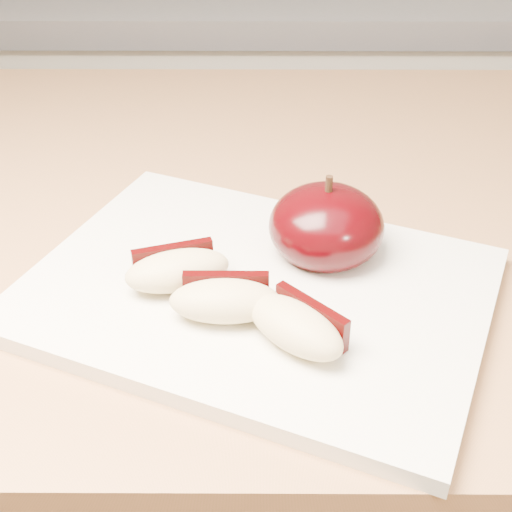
{
  "coord_description": "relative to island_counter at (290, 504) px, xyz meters",
  "views": [
    {
      "loc": [
        -0.04,
        -0.06,
        1.22
      ],
      "look_at": [
        -0.04,
        0.35,
        0.94
      ],
      "focal_mm": 50.0,
      "sensor_mm": 36.0,
      "label": 1
    }
  ],
  "objects": [
    {
      "name": "cutting_board",
      "position": [
        -0.04,
        -0.15,
        0.45
      ],
      "size": [
        0.39,
        0.34,
        0.01
      ],
      "primitive_type": "cube",
      "rotation": [
        0.0,
        0.0,
        -0.4
      ],
      "color": "white",
      "rests_on": "island_counter"
    },
    {
      "name": "island_counter",
      "position": [
        0.0,
        0.0,
        0.0
      ],
      "size": [
        1.64,
        0.64,
        0.9
      ],
      "color": "silver",
      "rests_on": "ground"
    },
    {
      "name": "apple_half",
      "position": [
        0.01,
        -0.11,
        0.48
      ],
      "size": [
        0.1,
        0.1,
        0.07
      ],
      "rotation": [
        0.0,
        0.0,
        -0.15
      ],
      "color": "black",
      "rests_on": "cutting_board"
    },
    {
      "name": "back_cabinet",
      "position": [
        0.0,
        0.7,
        0.02
      ],
      "size": [
        2.4,
        0.62,
        0.94
      ],
      "color": "silver",
      "rests_on": "ground"
    },
    {
      "name": "apple_wedge_a",
      "position": [
        -0.1,
        -0.15,
        0.47
      ],
      "size": [
        0.08,
        0.06,
        0.03
      ],
      "rotation": [
        0.0,
        0.0,
        0.3
      ],
      "color": "#D9C28A",
      "rests_on": "cutting_board"
    },
    {
      "name": "apple_wedge_b",
      "position": [
        -0.06,
        -0.19,
        0.47
      ],
      "size": [
        0.07,
        0.04,
        0.03
      ],
      "rotation": [
        0.0,
        0.0,
        -0.0
      ],
      "color": "#D9C28A",
      "rests_on": "cutting_board"
    },
    {
      "name": "apple_wedge_c",
      "position": [
        -0.02,
        -0.21,
        0.47
      ],
      "size": [
        0.08,
        0.08,
        0.03
      ],
      "rotation": [
        0.0,
        0.0,
        -0.79
      ],
      "color": "#D9C28A",
      "rests_on": "cutting_board"
    }
  ]
}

